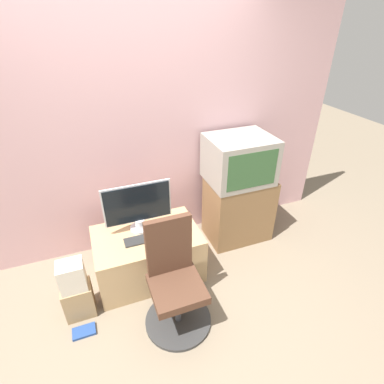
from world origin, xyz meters
TOP-DOWN VIEW (x-y plane):
  - ground_plane at (0.00, 0.00)m, footprint 12.00×12.00m
  - wall_back at (0.00, 1.32)m, footprint 4.40×0.05m
  - desk at (-0.06, 0.75)m, footprint 0.96×0.62m
  - side_stand at (1.02, 0.96)m, footprint 0.67×0.46m
  - main_monitor at (-0.09, 0.85)m, footprint 0.61×0.19m
  - keyboard at (-0.12, 0.68)m, footprint 0.30×0.12m
  - mouse at (0.08, 0.70)m, footprint 0.06×0.04m
  - crt_tv at (0.99, 0.99)m, footprint 0.64×0.53m
  - office_chair at (0.03, 0.18)m, footprint 0.55×0.55m
  - cardboard_box_lower at (-0.72, 0.50)m, footprint 0.24×0.18m
  - cardboard_box_upper at (-0.72, 0.50)m, footprint 0.20×0.17m
  - book at (-0.72, 0.30)m, footprint 0.18×0.11m

SIDE VIEW (x-z plane):
  - ground_plane at x=0.00m, z-range 0.00..0.00m
  - book at x=-0.72m, z-range 0.00..0.02m
  - cardboard_box_lower at x=-0.72m, z-range 0.00..0.31m
  - desk at x=-0.06m, z-range 0.00..0.48m
  - side_stand at x=1.02m, z-range 0.00..0.71m
  - office_chair at x=0.03m, z-range -0.10..0.84m
  - cardboard_box_upper at x=-0.72m, z-range 0.31..0.57m
  - keyboard at x=-0.12m, z-range 0.48..0.50m
  - mouse at x=0.08m, z-range 0.48..0.51m
  - main_monitor at x=-0.09m, z-range 0.49..0.96m
  - crt_tv at x=0.99m, z-range 0.71..1.18m
  - wall_back at x=0.00m, z-range 0.00..2.60m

